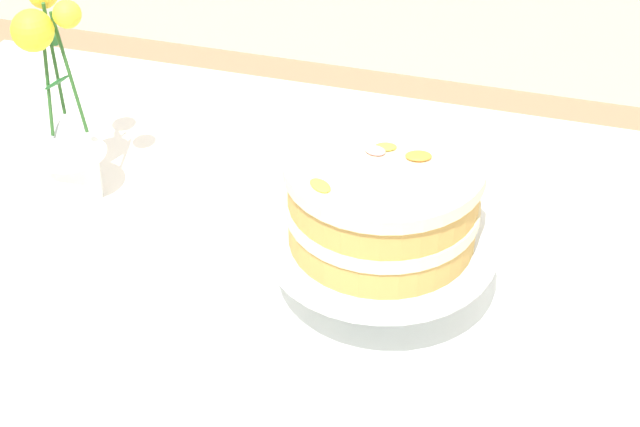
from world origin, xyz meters
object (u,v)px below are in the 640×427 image
layer_cake (383,198)px  cake_stand (381,247)px  flower_vase (64,124)px  dining_table (278,339)px

layer_cake → cake_stand: bearing=68.2°
cake_stand → flower_vase: 0.49m
dining_table → layer_cake: size_ratio=5.86×
cake_stand → flower_vase: bearing=169.1°
dining_table → flower_vase: 0.42m
dining_table → cake_stand: size_ratio=4.83×
flower_vase → dining_table: bearing=-18.7°
dining_table → layer_cake: (0.13, 0.03, 0.25)m
dining_table → flower_vase: flower_vase is taller
cake_stand → dining_table: bearing=-169.0°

